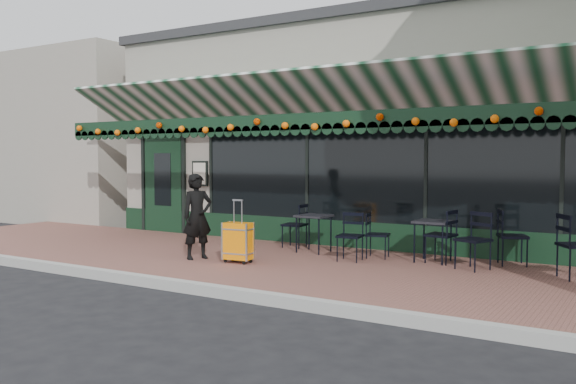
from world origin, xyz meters
The scene contains 15 objects.
ground centered at (0.00, 0.00, 0.00)m, with size 80.00×80.00×0.00m, color black.
sidewalk centered at (0.00, 2.00, 0.07)m, with size 18.00×4.00×0.15m, color brown.
curb centered at (0.00, -0.08, 0.07)m, with size 18.00×0.16×0.15m, color #9E9E99.
restaurant_building centered at (0.00, 7.84, 2.27)m, with size 12.00×9.60×4.50m.
neighbor_building_left centered at (-13.00, 8.00, 2.40)m, with size 12.00×8.00×4.80m, color gray.
woman centered at (-1.68, 1.45, 0.87)m, with size 0.52×0.34×1.43m, color black.
suitcase centered at (-0.87, 1.49, 0.49)m, with size 0.47×0.30×1.02m.
cafe_table_a centered at (1.78, 3.22, 0.76)m, with size 0.55×0.55×0.68m.
cafe_table_b centered at (-0.37, 3.11, 0.75)m, with size 0.55×0.55×0.67m.
chair_a_left centered at (1.91, 3.21, 0.59)m, with size 0.44×0.44×0.88m, color black, non-canonical shape.
chair_a_right centered at (2.95, 3.61, 0.60)m, with size 0.45×0.45×0.89m, color black, non-canonical shape.
chair_a_front centered at (2.52, 2.87, 0.59)m, with size 0.44×0.44×0.89m, color black, non-canonical shape.
chair_b_left centered at (-0.97, 3.43, 0.57)m, with size 0.42×0.42×0.84m, color black, non-canonical shape.
chair_b_right centered at (0.86, 3.13, 0.53)m, with size 0.38×0.38×0.77m, color black, non-canonical shape.
chair_b_front centered at (0.59, 2.60, 0.55)m, with size 0.40×0.40×0.80m, color black, non-canonical shape.
Camera 1 is at (4.93, -6.40, 1.85)m, focal length 38.00 mm.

